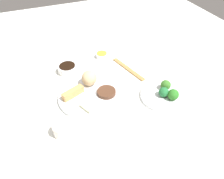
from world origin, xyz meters
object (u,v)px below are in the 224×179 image
Objects in this scene: main_plate at (90,96)px; broccoli_plate at (163,96)px; soy_sauce_bowl at (68,69)px; sauce_ramekin_hot_mustard at (102,55)px; teacup at (62,129)px; chopsticks_pair at (128,69)px.

broccoli_plate is (-0.12, -0.29, -0.00)m from main_plate.
soy_sauce_bowl is (0.34, 0.34, 0.01)m from broccoli_plate.
broccoli_plate is 2.08× the size of soy_sauce_bowl.
sauce_ramekin_hot_mustard is at bearing -73.64° from soy_sauce_bowl.
broccoli_plate is 0.48m from soy_sauce_bowl.
sauce_ramekin_hot_mustard is 1.01× the size of teacup.
teacup is at bearing 143.82° from sauce_ramekin_hot_mustard.
main_plate is 4.26× the size of sauce_ramekin_hot_mustard.
soy_sauce_bowl is at bearing 11.77° from main_plate.
broccoli_plate is at bearing -134.96° from soy_sauce_bowl.
chopsticks_pair is (-0.10, -0.29, -0.01)m from soy_sauce_bowl.
broccoli_plate is at bearing -161.00° from sauce_ramekin_hot_mustard.
chopsticks_pair is (0.24, 0.05, -0.00)m from broccoli_plate.
sauce_ramekin_hot_mustard is (0.40, 0.14, 0.00)m from broccoli_plate.
sauce_ramekin_hot_mustard is (0.06, -0.20, -0.01)m from soy_sauce_bowl.
teacup is at bearing 163.39° from soy_sauce_bowl.
main_plate is 0.32m from sauce_ramekin_hot_mustard.
sauce_ramekin_hot_mustard reaches higher than chopsticks_pair.
soy_sauce_bowl is at bearing 45.04° from broccoli_plate.
teacup reaches higher than main_plate.
soy_sauce_bowl is 0.30m from chopsticks_pair.
teacup reaches higher than broccoli_plate.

